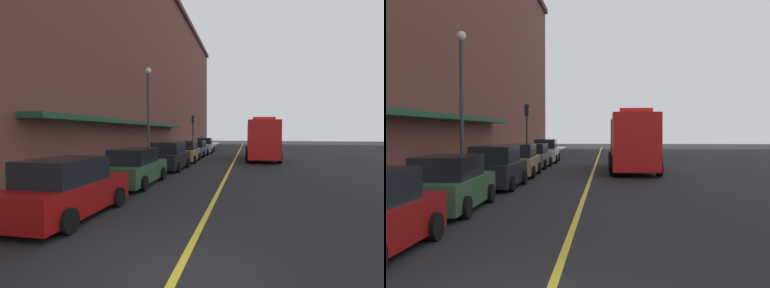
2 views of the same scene
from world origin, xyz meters
TOP-DOWN VIEW (x-y plane):
  - ground_plane at (0.00, 25.00)m, footprint 112.00×112.00m
  - sidewalk_left at (-6.20, 25.00)m, footprint 2.40×70.00m
  - lane_center_stripe at (0.00, 25.00)m, footprint 0.16×70.00m
  - brick_building_left at (-13.77, 24.00)m, footprint 13.90×64.00m
  - parked_car_0 at (-3.88, 2.72)m, footprint 2.03×4.34m
  - parked_car_1 at (-3.96, 8.08)m, footprint 2.05×4.75m
  - parked_car_2 at (-3.89, 13.73)m, footprint 2.14×4.23m
  - parked_car_3 at (-3.90, 19.02)m, footprint 2.12×4.45m
  - parked_car_4 at (-4.05, 24.66)m, footprint 2.16×4.22m
  - parked_car_5 at (-3.90, 30.10)m, footprint 2.08×4.51m
  - fire_truck at (2.36, 22.54)m, footprint 2.89×9.19m
  - parking_meter_0 at (-5.35, 20.86)m, footprint 0.14×0.18m
  - parking_meter_1 at (-5.35, 13.60)m, footprint 0.14×0.18m
  - street_lamp_left at (-5.95, 15.57)m, footprint 0.44×0.44m
  - traffic_light_near at (-5.29, 29.50)m, footprint 0.38×0.36m

SIDE VIEW (x-z plane):
  - ground_plane at x=0.00m, z-range 0.00..0.00m
  - lane_center_stripe at x=0.00m, z-range 0.00..0.01m
  - sidewalk_left at x=-6.20m, z-range 0.00..0.15m
  - parked_car_4 at x=-4.05m, z-range -0.04..1.55m
  - parked_car_1 at x=-3.96m, z-range -0.05..1.64m
  - parked_car_0 at x=-3.88m, z-range -0.05..1.65m
  - parked_car_3 at x=-3.90m, z-range -0.06..1.67m
  - parked_car_5 at x=-3.90m, z-range -0.06..1.73m
  - parked_car_2 at x=-3.89m, z-range -0.06..1.74m
  - parking_meter_0 at x=-5.35m, z-range 0.39..1.72m
  - parking_meter_1 at x=-5.35m, z-range 0.39..1.72m
  - fire_truck at x=2.36m, z-range -0.08..3.57m
  - traffic_light_near at x=-5.29m, z-range 1.01..5.31m
  - street_lamp_left at x=-5.95m, z-range 0.93..7.87m
  - brick_building_left at x=-13.77m, z-range 0.01..18.41m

